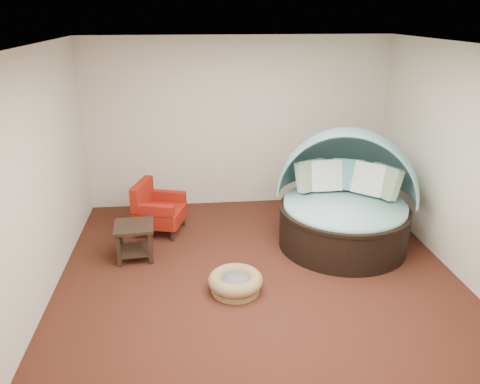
{
  "coord_description": "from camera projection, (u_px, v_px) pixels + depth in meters",
  "views": [
    {
      "loc": [
        -0.79,
        -5.09,
        3.14
      ],
      "look_at": [
        -0.17,
        0.6,
        0.92
      ],
      "focal_mm": 35.0,
      "sensor_mm": 36.0,
      "label": 1
    }
  ],
  "objects": [
    {
      "name": "red_armchair",
      "position": [
        157.0,
        209.0,
        7.02
      ],
      "size": [
        0.83,
        0.83,
        0.78
      ],
      "rotation": [
        0.0,
        0.0,
        -0.29
      ],
      "color": "black",
      "rests_on": "floor"
    },
    {
      "name": "wall_right",
      "position": [
        464.0,
        164.0,
        5.68
      ],
      "size": [
        0.0,
        5.0,
        5.0
      ],
      "primitive_type": "plane",
      "rotation": [
        1.57,
        0.0,
        -1.57
      ],
      "color": "beige",
      "rests_on": "floor"
    },
    {
      "name": "ceiling",
      "position": [
        262.0,
        46.0,
        4.92
      ],
      "size": [
        5.0,
        5.0,
        0.0
      ],
      "primitive_type": "plane",
      "rotation": [
        3.14,
        0.0,
        0.0
      ],
      "color": "white",
      "rests_on": "wall_back"
    },
    {
      "name": "canopy_daybed",
      "position": [
        346.0,
        192.0,
        6.54
      ],
      "size": [
        2.37,
        2.33,
        1.66
      ],
      "rotation": [
        0.0,
        0.0,
        -0.36
      ],
      "color": "black",
      "rests_on": "floor"
    },
    {
      "name": "wall_front",
      "position": [
        316.0,
        291.0,
        3.11
      ],
      "size": [
        5.0,
        0.0,
        5.0
      ],
      "primitive_type": "plane",
      "rotation": [
        -1.57,
        0.0,
        0.0
      ],
      "color": "beige",
      "rests_on": "floor"
    },
    {
      "name": "wall_left",
      "position": [
        37.0,
        179.0,
        5.17
      ],
      "size": [
        0.0,
        5.0,
        5.0
      ],
      "primitive_type": "plane",
      "rotation": [
        1.57,
        0.0,
        1.57
      ],
      "color": "beige",
      "rests_on": "floor"
    },
    {
      "name": "floor",
      "position": [
        259.0,
        276.0,
        5.93
      ],
      "size": [
        5.0,
        5.0,
        0.0
      ],
      "primitive_type": "plane",
      "color": "#482014",
      "rests_on": "ground"
    },
    {
      "name": "wall_back",
      "position": [
        238.0,
        123.0,
        7.74
      ],
      "size": [
        5.0,
        0.0,
        5.0
      ],
      "primitive_type": "plane",
      "rotation": [
        1.57,
        0.0,
        0.0
      ],
      "color": "beige",
      "rests_on": "floor"
    },
    {
      "name": "side_table",
      "position": [
        135.0,
        237.0,
        6.27
      ],
      "size": [
        0.55,
        0.55,
        0.49
      ],
      "rotation": [
        0.0,
        0.0,
        0.07
      ],
      "color": "black",
      "rests_on": "floor"
    },
    {
      "name": "pet_basket",
      "position": [
        235.0,
        282.0,
        5.58
      ],
      "size": [
        0.75,
        0.75,
        0.23
      ],
      "rotation": [
        0.0,
        0.0,
        -0.16
      ],
      "color": "brown",
      "rests_on": "floor"
    }
  ]
}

